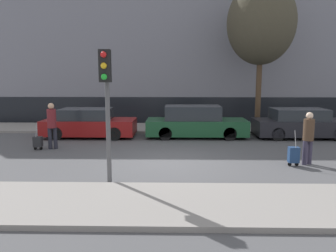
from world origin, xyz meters
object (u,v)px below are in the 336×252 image
pedestrian_right (308,135)px  bare_tree_near_crossing (261,23)px  trolley_left (38,142)px  trolley_right (294,155)px  parked_car_2 (301,124)px  traffic_light (106,90)px  pedestrian_left (52,123)px  parked_car_0 (89,124)px  parked_car_1 (195,123)px

pedestrian_right → bare_tree_near_crossing: size_ratio=0.23×
trolley_left → bare_tree_near_crossing: bearing=26.4°
bare_tree_near_crossing → pedestrian_right: bearing=-90.4°
trolley_right → pedestrian_right: bearing=22.2°
parked_car_2 → traffic_light: 10.47m
parked_car_2 → trolley_right: parked_car_2 is taller
pedestrian_left → trolley_left: 0.91m
trolley_right → traffic_light: 6.23m
parked_car_0 → pedestrian_left: 2.74m
pedestrian_left → trolley_right: (8.60, -2.35, -0.67)m
pedestrian_left → pedestrian_right: size_ratio=1.06×
parked_car_2 → pedestrian_left: pedestrian_left is taller
pedestrian_right → traffic_light: (-6.02, -2.18, 1.52)m
trolley_right → trolley_left: bearing=166.7°
parked_car_1 → parked_car_2: bearing=-0.2°
traffic_light → parked_car_0: bearing=108.5°
trolley_left → parked_car_1: bearing=24.3°
traffic_light → bare_tree_near_crossing: size_ratio=0.47×
parked_car_2 → pedestrian_right: size_ratio=2.53×
trolley_left → pedestrian_right: 9.84m
parked_car_2 → parked_car_1: bearing=179.8°
parked_car_1 → parked_car_2: parked_car_1 is taller
parked_car_0 → trolley_left: size_ratio=4.00×
parked_car_1 → trolley_left: bearing=-155.7°
parked_car_1 → pedestrian_right: (3.33, -4.78, 0.28)m
traffic_light → bare_tree_near_crossing: (6.07, 8.91, 3.00)m
parked_car_1 → trolley_right: size_ratio=4.01×
bare_tree_near_crossing → traffic_light: bearing=-124.2°
trolley_left → parked_car_0: bearing=65.4°
parked_car_0 → parked_car_1: bearing=0.5°
pedestrian_left → pedestrian_right: 9.36m
parked_car_0 → traffic_light: traffic_light is taller
pedestrian_right → traffic_light: 6.58m
parked_car_1 → parked_car_2: size_ratio=1.07×
parked_car_1 → pedestrian_left: size_ratio=2.56×
pedestrian_left → pedestrian_right: (9.11, -2.14, -0.06)m
parked_car_2 → traffic_light: traffic_light is taller
parked_car_2 → parked_car_0: bearing=-179.9°
trolley_right → bare_tree_near_crossing: size_ratio=0.15×
trolley_left → bare_tree_near_crossing: bare_tree_near_crossing is taller
parked_car_2 → trolley_right: 5.40m
parked_car_2 → trolley_left: 11.56m
pedestrian_left → trolley_right: 8.94m
traffic_light → bare_tree_near_crossing: bearing=55.8°
trolley_right → traffic_light: (-5.51, -1.97, 2.13)m
trolley_right → bare_tree_near_crossing: 8.65m
pedestrian_right → trolley_right: 0.82m
parked_car_1 → bare_tree_near_crossing: bare_tree_near_crossing is taller
trolley_left → trolley_right: size_ratio=0.92×
trolley_right → parked_car_1: bearing=119.5°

